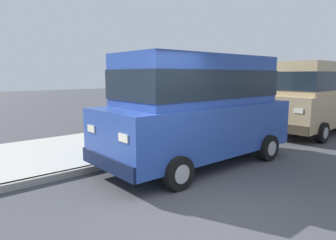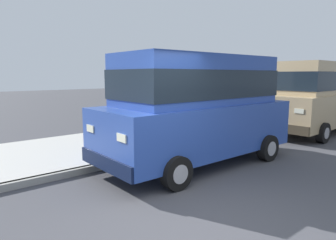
{
  "view_description": "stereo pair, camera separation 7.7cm",
  "coord_description": "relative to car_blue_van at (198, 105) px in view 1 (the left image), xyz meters",
  "views": [
    {
      "loc": [
        2.68,
        -3.09,
        2.08
      ],
      "look_at": [
        -3.57,
        2.35,
        0.85
      ],
      "focal_mm": 32.41,
      "sensor_mm": 36.0,
      "label": 1
    },
    {
      "loc": [
        2.73,
        -3.03,
        2.08
      ],
      "look_at": [
        -3.57,
        2.35,
        0.85
      ],
      "focal_mm": 32.41,
      "sensor_mm": 36.0,
      "label": 2
    }
  ],
  "objects": [
    {
      "name": "ground_plane",
      "position": [
        2.14,
        -2.03,
        -1.39
      ],
      "size": [
        80.0,
        80.0,
        0.0
      ],
      "primitive_type": "plane",
      "color": "#424247"
    },
    {
      "name": "curb",
      "position": [
        -1.06,
        -2.03,
        -1.32
      ],
      "size": [
        0.16,
        64.0,
        0.14
      ],
      "primitive_type": "cube",
      "color": "gray",
      "rests_on": "ground"
    },
    {
      "name": "sidewalk",
      "position": [
        -2.86,
        -2.03,
        -1.32
      ],
      "size": [
        3.6,
        64.0,
        0.14
      ],
      "primitive_type": "cube",
      "color": "#B7B5AD",
      "rests_on": "ground"
    },
    {
      "name": "car_blue_van",
      "position": [
        0.0,
        0.0,
        0.0
      ],
      "size": [
        2.18,
        4.92,
        2.52
      ],
      "color": "#28479E",
      "rests_on": "ground"
    },
    {
      "name": "car_tan_van",
      "position": [
        0.03,
        5.99,
        0.0
      ],
      "size": [
        2.19,
        4.93,
        2.52
      ],
      "color": "tan",
      "rests_on": "ground"
    },
    {
      "name": "dog_brown",
      "position": [
        -3.57,
        0.73,
        -0.97
      ],
      "size": [
        0.3,
        0.75,
        0.49
      ],
      "color": "brown",
      "rests_on": "sidewalk"
    },
    {
      "name": "fire_hydrant",
      "position": [
        -1.51,
        3.3,
        -0.92
      ],
      "size": [
        0.34,
        0.24,
        0.72
      ],
      "color": "gold",
      "rests_on": "sidewalk"
    }
  ]
}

